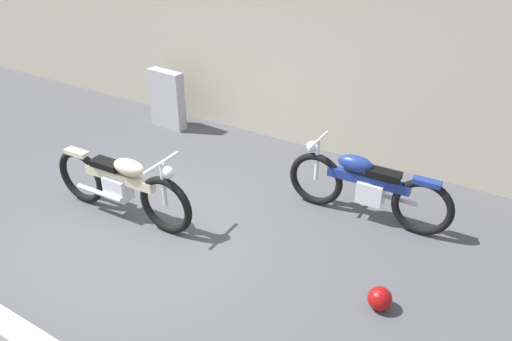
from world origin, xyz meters
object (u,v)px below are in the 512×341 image
helmet (380,299)px  motorcycle_cream (122,185)px  motorcycle_blue (366,186)px  stone_marker (167,99)px

helmet → motorcycle_cream: bearing=-177.5°
motorcycle_blue → motorcycle_cream: bearing=29.3°
motorcycle_cream → motorcycle_blue: 3.11m
motorcycle_cream → motorcycle_blue: bearing=29.1°
motorcycle_blue → helmet: bearing=114.7°
stone_marker → motorcycle_cream: (1.44, -2.55, -0.05)m
stone_marker → motorcycle_blue: 4.20m
helmet → motorcycle_blue: bearing=117.0°
motorcycle_blue → stone_marker: bearing=-14.9°
motorcycle_cream → motorcycle_blue: size_ratio=1.02×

